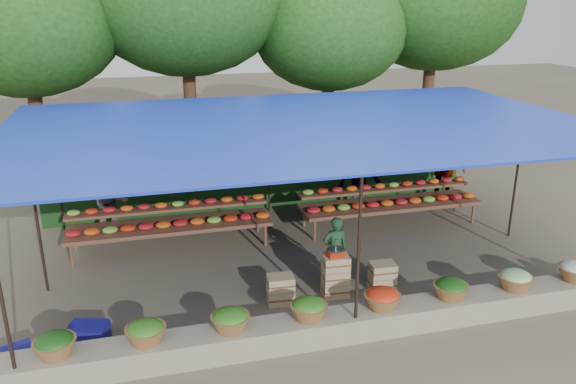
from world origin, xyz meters
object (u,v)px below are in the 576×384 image
object	(u,v)px
vendor_seated	(335,250)
blue_crate_front	(16,356)
weighing_scale	(336,252)
crate_counter	(334,280)
blue_crate_back	(89,335)

from	to	relation	value
vendor_seated	blue_crate_front	bearing A→B (deg)	13.82
weighing_scale	blue_crate_front	distance (m)	5.19
crate_counter	blue_crate_back	bearing A→B (deg)	-173.63
blue_crate_back	blue_crate_front	bearing A→B (deg)	-149.08
blue_crate_front	blue_crate_back	xyz separation A→B (m)	(0.98, 0.25, 0.03)
vendor_seated	blue_crate_back	bearing A→B (deg)	13.47
vendor_seated	blue_crate_back	distance (m)	4.41
vendor_seated	blue_crate_front	xyz separation A→B (m)	(-5.27, -1.19, -0.51)
crate_counter	blue_crate_front	distance (m)	5.13
vendor_seated	blue_crate_front	world-z (taller)	vendor_seated
vendor_seated	crate_counter	bearing A→B (deg)	70.26
crate_counter	weighing_scale	xyz separation A→B (m)	(0.01, 0.00, 0.53)
vendor_seated	blue_crate_front	size ratio (longest dim) A/B	2.84
crate_counter	weighing_scale	bearing A→B (deg)	0.00
crate_counter	blue_crate_back	world-z (taller)	crate_counter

